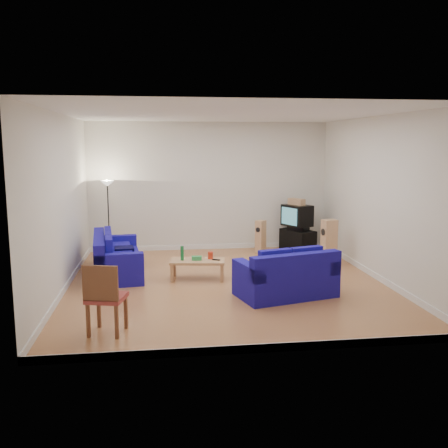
{
  "coord_description": "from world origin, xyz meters",
  "views": [
    {
      "loc": [
        -1.27,
        -9.21,
        2.66
      ],
      "look_at": [
        0.0,
        0.4,
        1.1
      ],
      "focal_mm": 40.0,
      "sensor_mm": 36.0,
      "label": 1
    }
  ],
  "objects": [
    {
      "name": "bottle",
      "position": [
        -0.83,
        0.42,
        0.53
      ],
      "size": [
        0.09,
        0.09,
        0.28
      ],
      "primitive_type": "cylinder",
      "rotation": [
        0.0,
        0.0,
        -0.42
      ],
      "color": "#197233",
      "rests_on": "coffee_table"
    },
    {
      "name": "room",
      "position": [
        0.0,
        0.0,
        1.54
      ],
      "size": [
        6.01,
        6.51,
        3.21
      ],
      "color": "brown",
      "rests_on": "ground"
    },
    {
      "name": "dining_chair",
      "position": [
        -2.04,
        -2.36,
        0.58
      ],
      "size": [
        0.6,
        0.6,
        1.04
      ],
      "rotation": [
        0.0,
        0.0,
        -0.25
      ],
      "color": "brown",
      "rests_on": "ground"
    },
    {
      "name": "coffee_table",
      "position": [
        -0.53,
        0.4,
        0.34
      ],
      "size": [
        1.13,
        0.68,
        0.39
      ],
      "rotation": [
        0.0,
        0.0,
        -0.14
      ],
      "color": "tan",
      "rests_on": "ground"
    },
    {
      "name": "remote",
      "position": [
        -0.16,
        0.34,
        0.4
      ],
      "size": [
        0.16,
        0.11,
        0.02
      ],
      "primitive_type": "cube",
      "rotation": [
        0.0,
        0.0,
        -0.44
      ],
      "color": "black",
      "rests_on": "coffee_table"
    },
    {
      "name": "av_receiver",
      "position": [
        2.17,
        2.67,
        0.59
      ],
      "size": [
        0.57,
        0.57,
        0.1
      ],
      "primitive_type": "cube",
      "rotation": [
        0.0,
        0.0,
        -0.74
      ],
      "color": "black",
      "rests_on": "tv_stand"
    },
    {
      "name": "floor_lamp",
      "position": [
        -2.45,
        2.7,
        1.5
      ],
      "size": [
        0.31,
        0.31,
        1.81
      ],
      "color": "black",
      "rests_on": "ground"
    },
    {
      "name": "sofa_three_seat",
      "position": [
        -2.19,
        1.01,
        0.3
      ],
      "size": [
        1.14,
        2.21,
        0.82
      ],
      "rotation": [
        0.0,
        0.0,
        -1.46
      ],
      "color": "#11097F",
      "rests_on": "ground"
    },
    {
      "name": "tv_stand",
      "position": [
        2.17,
        2.7,
        0.27
      ],
      "size": [
        0.81,
        1.0,
        0.54
      ],
      "primitive_type": "cube",
      "rotation": [
        0.0,
        0.0,
        -1.14
      ],
      "color": "black",
      "rests_on": "ground"
    },
    {
      "name": "television",
      "position": [
        2.13,
        2.7,
        0.9
      ],
      "size": [
        0.75,
        0.83,
        0.52
      ],
      "rotation": [
        0.0,
        0.0,
        -1.1
      ],
      "color": "black",
      "rests_on": "av_receiver"
    },
    {
      "name": "speaker_left",
      "position": [
        1.2,
        2.61,
        0.41
      ],
      "size": [
        0.3,
        0.3,
        0.81
      ],
      "rotation": [
        0.0,
        0.0,
        -0.76
      ],
      "color": "tan",
      "rests_on": "ground"
    },
    {
      "name": "sofa_loveseat",
      "position": [
        0.94,
        -0.95,
        0.32
      ],
      "size": [
        1.85,
        1.33,
        0.83
      ],
      "rotation": [
        0.0,
        0.0,
        0.26
      ],
      "color": "#11097F",
      "rests_on": "ground"
    },
    {
      "name": "centre_speaker",
      "position": [
        2.13,
        2.74,
        1.24
      ],
      "size": [
        0.38,
        0.48,
        0.16
      ],
      "primitive_type": "cube",
      "rotation": [
        0.0,
        0.0,
        -1.06
      ],
      "color": "tan",
      "rests_on": "television"
    },
    {
      "name": "tissue_box",
      "position": [
        -0.55,
        0.39,
        0.43
      ],
      "size": [
        0.2,
        0.11,
        0.08
      ],
      "primitive_type": "cube",
      "rotation": [
        0.0,
        0.0,
        -0.04
      ],
      "color": "green",
      "rests_on": "coffee_table"
    },
    {
      "name": "red_canister",
      "position": [
        -0.26,
        0.47,
        0.46
      ],
      "size": [
        0.11,
        0.11,
        0.14
      ],
      "primitive_type": "cylinder",
      "rotation": [
        0.0,
        0.0,
        0.1
      ],
      "color": "red",
      "rests_on": "coffee_table"
    },
    {
      "name": "speaker_right",
      "position": [
        2.45,
        1.21,
        0.51
      ],
      "size": [
        0.35,
        0.29,
        1.02
      ],
      "rotation": [
        0.0,
        0.0,
        -1.37
      ],
      "color": "tan",
      "rests_on": "ground"
    }
  ]
}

